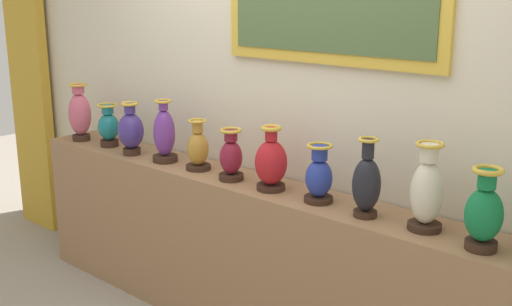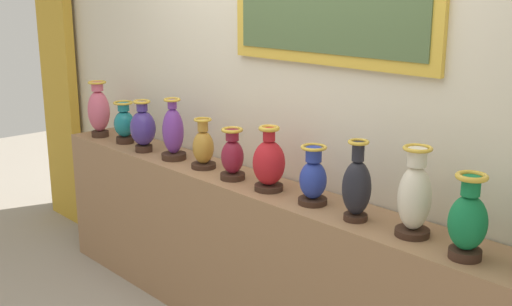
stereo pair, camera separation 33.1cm
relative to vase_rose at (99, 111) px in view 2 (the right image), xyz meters
The scene contains 14 objects.
display_shelf 1.73m from the vase_rose, ahead, with size 3.61×0.37×0.94m, color #99704C.
back_wall 1.67m from the vase_rose, 10.78° to the left, with size 6.01×0.14×2.82m.
curtain_gold 1.01m from the vase_rose, 169.27° to the left, with size 0.49×0.08×2.38m, color gold.
vase_rose is the anchor object (origin of this frame).
vase_teal 0.30m from the vase_rose, ahead, with size 0.14×0.14×0.29m.
vase_indigo 0.58m from the vase_rose, ahead, with size 0.17×0.17×0.34m.
vase_violet 0.88m from the vase_rose, ahead, with size 0.16×0.16×0.39m.
vase_ochre 1.16m from the vase_rose, ahead, with size 0.15×0.15×0.30m.
vase_burgundy 1.45m from the vase_rose, ahead, with size 0.14×0.14×0.30m.
vase_crimson 1.74m from the vase_rose, ahead, with size 0.17×0.17×0.35m.
vase_cobalt 2.05m from the vase_rose, ahead, with size 0.15×0.15×0.30m.
vase_onyx 2.34m from the vase_rose, ahead, with size 0.14×0.14×0.39m.
vase_ivory 2.63m from the vase_rose, ahead, with size 0.15×0.15×0.40m.
vase_emerald 2.91m from the vase_rose, ahead, with size 0.16×0.16×0.36m.
Camera 2 is at (2.47, -2.29, 2.00)m, focal length 44.61 mm.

